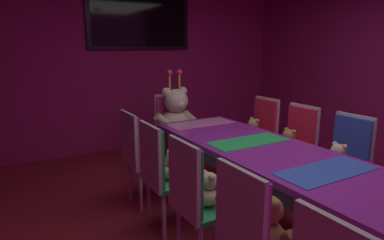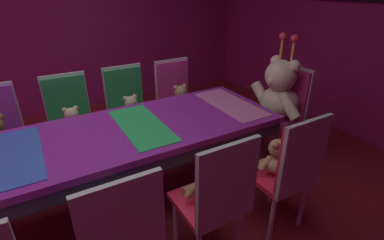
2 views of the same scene
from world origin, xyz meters
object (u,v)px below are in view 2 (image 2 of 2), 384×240
Objects in this scene: chair_left_3 at (127,103)px; chair_right_3 at (219,194)px; throne_chair at (288,103)px; king_teddy_bear at (278,93)px; chair_left_4 at (175,94)px; teddy_left_4 at (181,99)px; chair_right_2 at (121,235)px; teddy_right_4 at (276,158)px; teddy_right_3 at (206,183)px; chair_right_4 at (292,166)px; teddy_left_2 at (73,122)px; teddy_left_3 at (132,110)px; banquet_table at (86,149)px; teddy_right_2 at (114,220)px; chair_left_2 at (70,115)px.

chair_left_3 and chair_right_3 have the same top height.
chair_right_3 is 1.00× the size of throne_chair.
chair_right_3 is at bearing 32.50° from king_teddy_bear.
teddy_left_4 is at bearing 0.00° from chair_left_4.
chair_right_2 is 1.22m from teddy_right_4.
chair_right_4 is (0.16, 0.61, 0.02)m from teddy_right_3.
chair_right_3 is at bearing 180.00° from teddy_right_3.
teddy_left_2 is 1.15m from chair_left_4.
chair_right_3 is at bearing 29.46° from throne_chair.
teddy_left_3 is 0.29× the size of chair_right_2.
banquet_table is at bearing -54.05° from chair_left_4.
throne_chair is (-0.84, 1.48, 0.00)m from chair_right_3.
chair_right_3 and chair_right_4 have the same top height.
teddy_left_4 is at bearing 1.79° from chair_right_4.
chair_right_2 is at bearing 104.15° from teddy_right_3.
teddy_left_2 is 1.52m from teddy_right_3.
throne_chair is at bearing -71.40° from teddy_right_2.
teddy_left_2 is at bearing -89.29° from teddy_left_3.
teddy_right_2 is (1.42, -0.60, 0.00)m from teddy_left_3.
chair_right_4 is (0.01, 0.61, 0.00)m from chair_right_3.
teddy_right_2 is 1.23m from chair_right_4.
teddy_right_4 is 1.12m from throne_chair.
chair_left_3 is 3.27× the size of teddy_right_3.
chair_left_4 is (0.01, 1.14, 0.00)m from chair_left_2.
teddy_right_3 is at bearing -21.96° from teddy_left_4.
chair_left_3 is 0.59m from teddy_left_4.
king_teddy_bear is at bearing 41.90° from chair_left_4.
teddy_right_3 is at bearing -89.05° from teddy_right_2.
banquet_table is at bearing -0.90° from chair_left_2.
throne_chair is (-0.85, 2.09, 0.00)m from chair_right_2.
chair_left_4 is 1.25m from throne_chair.
chair_left_3 is 1.69m from chair_right_3.
teddy_right_2 is at bearing -0.83° from banquet_table.
teddy_left_4 is 1.55m from chair_right_4.
chair_left_2 is 1.15m from teddy_left_4.
teddy_right_3 is (0.69, 0.60, -0.08)m from banquet_table.
banquet_table is 1.43m from chair_left_4.
teddy_right_3 is (1.55, 0.01, -0.02)m from chair_left_3.
teddy_right_4 is 1.01m from king_teddy_bear.
chair_left_2 is 2.08m from chair_right_4.
chair_left_4 is at bearing 1.79° from teddy_right_4.
chair_left_2 is 0.58m from chair_left_3.
chair_left_2 and chair_left_3 have the same top height.
chair_left_4 and throne_chair have the same top height.
king_teddy_bear reaches higher than teddy_left_4.
chair_left_3 is at bearing -105.54° from teddy_left_4.
king_teddy_bear reaches higher than teddy_left_3.
chair_right_4 is 1.00× the size of throne_chair.
teddy_right_2 is (1.54, -1.17, -0.02)m from chair_left_4.
teddy_right_2 is (1.55, -0.02, -0.02)m from chair_left_2.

